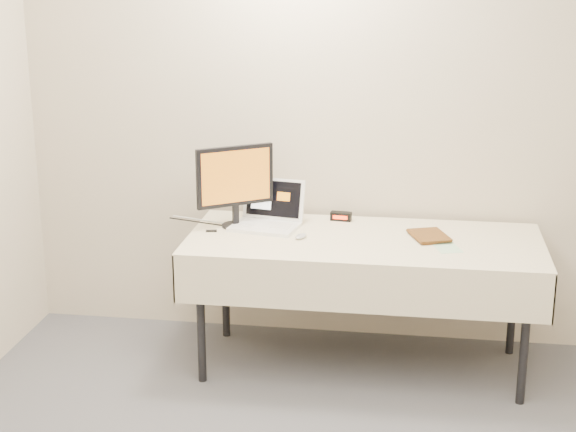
# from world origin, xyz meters

# --- Properties ---
(back_wall) EXTENTS (4.00, 0.10, 2.70)m
(back_wall) POSITION_xyz_m (0.00, 2.50, 1.35)
(back_wall) COLOR beige
(back_wall) RESTS_ON ground
(table) EXTENTS (1.86, 0.81, 0.74)m
(table) POSITION_xyz_m (0.00, 2.05, 0.68)
(table) COLOR black
(table) RESTS_ON ground
(laptop) EXTENTS (0.40, 0.36, 0.24)m
(laptop) POSITION_xyz_m (-0.54, 2.20, 0.80)
(laptop) COLOR white
(laptop) RESTS_ON table
(monitor) EXTENTS (0.38, 0.27, 0.45)m
(monitor) POSITION_xyz_m (-0.71, 2.15, 1.00)
(monitor) COLOR black
(monitor) RESTS_ON table
(book) EXTENTS (0.17, 0.08, 0.23)m
(book) POSITION_xyz_m (0.25, 2.07, 0.86)
(book) COLOR #96591B
(book) RESTS_ON table
(alarm_clock) EXTENTS (0.12, 0.06, 0.05)m
(alarm_clock) POSITION_xyz_m (-0.15, 2.35, 0.76)
(alarm_clock) COLOR black
(alarm_clock) RESTS_ON table
(clicker) EXTENTS (0.08, 0.10, 0.02)m
(clicker) POSITION_xyz_m (-0.33, 2.00, 0.75)
(clicker) COLOR #B3B3B5
(clicker) RESTS_ON table
(paper_form) EXTENTS (0.20, 0.32, 0.00)m
(paper_form) POSITION_xyz_m (0.41, 2.01, 0.74)
(paper_form) COLOR #A9D4A8
(paper_form) RESTS_ON table
(usb_dongle) EXTENTS (0.06, 0.03, 0.01)m
(usb_dongle) POSITION_xyz_m (-0.82, 2.04, 0.74)
(usb_dongle) COLOR black
(usb_dongle) RESTS_ON table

